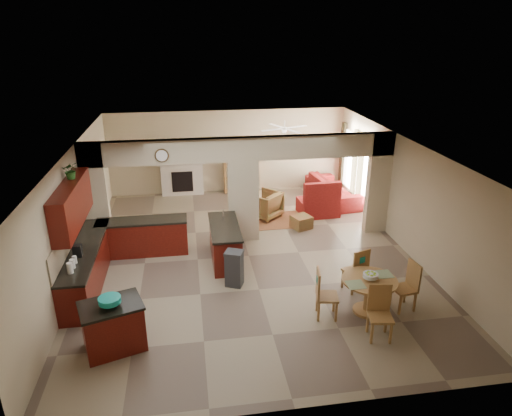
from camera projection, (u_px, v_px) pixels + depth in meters
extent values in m
plane|color=#82735A|center=(249.00, 256.00, 11.45)|extent=(10.00, 10.00, 0.00)
plane|color=white|center=(248.00, 147.00, 10.42)|extent=(10.00, 10.00, 0.00)
plane|color=tan|center=(228.00, 152.00, 15.52)|extent=(8.00, 0.00, 8.00)
plane|color=tan|center=(298.00, 332.00, 6.34)|extent=(8.00, 0.00, 8.00)
plane|color=tan|center=(75.00, 214.00, 10.36)|extent=(0.00, 10.00, 10.00)
plane|color=tan|center=(405.00, 195.00, 11.50)|extent=(0.00, 10.00, 10.00)
cube|color=tan|center=(96.00, 198.00, 11.32)|extent=(0.60, 0.25, 2.80)
cube|color=tan|center=(243.00, 201.00, 11.96)|extent=(0.80, 0.25, 2.20)
cube|color=tan|center=(378.00, 183.00, 12.38)|extent=(0.60, 0.25, 2.80)
cube|color=tan|center=(243.00, 149.00, 11.45)|extent=(8.00, 0.25, 0.60)
cube|color=#3B0B06|center=(88.00, 267.00, 10.03)|extent=(0.60, 3.20, 0.86)
cube|color=black|center=(85.00, 249.00, 9.86)|extent=(0.62, 3.22, 0.05)
cube|color=tan|center=(69.00, 236.00, 9.70)|extent=(0.02, 3.20, 0.55)
cube|color=#3B0B06|center=(143.00, 237.00, 11.44)|extent=(2.20, 0.60, 0.86)
cube|color=black|center=(142.00, 221.00, 11.28)|extent=(2.22, 0.62, 0.05)
cube|color=#3B0B06|center=(72.00, 204.00, 9.46)|extent=(0.35, 2.40, 0.90)
cube|color=#3B0B06|center=(225.00, 244.00, 11.11)|extent=(0.65, 1.80, 0.86)
cube|color=black|center=(225.00, 227.00, 10.95)|extent=(0.70, 1.85, 0.05)
cube|color=silver|center=(228.00, 260.00, 10.34)|extent=(0.58, 0.04, 0.70)
cylinder|color=#4E371A|center=(162.00, 156.00, 11.04)|extent=(0.34, 0.03, 0.34)
cube|color=#9A5638|center=(279.00, 220.00, 13.55)|extent=(1.60, 1.30, 0.01)
cube|color=beige|center=(182.00, 179.00, 15.46)|extent=(1.40, 0.28, 1.10)
cube|color=black|center=(182.00, 182.00, 15.35)|extent=(0.70, 0.04, 0.70)
cube|color=beige|center=(181.00, 162.00, 15.22)|extent=(1.60, 0.35, 0.10)
cube|color=brown|center=(239.00, 167.00, 15.59)|extent=(1.00, 0.32, 1.80)
cube|color=white|center=(369.00, 175.00, 13.69)|extent=(0.02, 0.90, 1.90)
cube|color=white|center=(349.00, 160.00, 15.25)|extent=(0.02, 0.90, 1.90)
cube|color=white|center=(358.00, 172.00, 14.52)|extent=(0.02, 0.70, 2.10)
cube|color=#3C2018|center=(375.00, 182.00, 13.13)|extent=(0.10, 0.28, 2.30)
cube|color=#3C2018|center=(360.00, 170.00, 14.23)|extent=(0.10, 0.28, 2.30)
cube|color=#3C2018|center=(355.00, 165.00, 14.69)|extent=(0.10, 0.28, 2.30)
cube|color=#3C2018|center=(342.00, 156.00, 15.79)|extent=(0.10, 0.28, 2.30)
cylinder|color=white|center=(284.00, 128.00, 13.47)|extent=(1.00, 1.00, 0.10)
cube|color=#3B0B06|center=(113.00, 328.00, 8.01)|extent=(1.16, 0.97, 0.86)
cube|color=black|center=(110.00, 306.00, 7.85)|extent=(1.23, 1.03, 0.05)
cylinder|color=teal|center=(110.00, 302.00, 7.75)|extent=(0.38, 0.38, 0.18)
cube|color=#2B2B2D|center=(234.00, 270.00, 10.02)|extent=(0.45, 0.42, 0.76)
cylinder|color=brown|center=(370.00, 280.00, 8.94)|extent=(1.09, 1.09, 0.04)
cylinder|color=brown|center=(368.00, 296.00, 9.07)|extent=(0.16, 0.16, 0.70)
cylinder|color=brown|center=(367.00, 310.00, 9.20)|extent=(0.56, 0.56, 0.06)
cylinder|color=#89B426|center=(370.00, 276.00, 8.89)|extent=(0.30, 0.30, 0.16)
imported|color=maroon|center=(333.00, 189.00, 15.02)|extent=(2.64, 1.28, 0.74)
cube|color=maroon|center=(318.00, 207.00, 13.94)|extent=(1.19, 0.99, 0.45)
imported|color=maroon|center=(265.00, 205.00, 13.67)|extent=(1.20, 1.20, 0.79)
cube|color=maroon|center=(301.00, 222.00, 12.99)|extent=(0.64, 0.64, 0.36)
imported|color=#144C16|center=(71.00, 170.00, 9.55)|extent=(0.39, 0.35, 0.37)
cube|color=brown|center=(354.00, 271.00, 9.83)|extent=(0.53, 0.53, 0.05)
cube|color=brown|center=(355.00, 275.00, 10.13)|extent=(0.04, 0.04, 0.44)
cube|color=brown|center=(343.00, 279.00, 9.98)|extent=(0.04, 0.04, 0.44)
cube|color=brown|center=(365.00, 282.00, 9.85)|extent=(0.04, 0.04, 0.44)
cube|color=brown|center=(352.00, 286.00, 9.70)|extent=(0.04, 0.04, 0.44)
cube|color=brown|center=(361.00, 263.00, 9.56)|extent=(0.41, 0.17, 0.55)
cube|color=teal|center=(362.00, 260.00, 9.51)|extent=(0.14, 0.05, 0.14)
cube|color=brown|center=(404.00, 289.00, 9.15)|extent=(0.48, 0.48, 0.05)
cube|color=brown|center=(390.00, 296.00, 9.34)|extent=(0.04, 0.04, 0.44)
cube|color=brown|center=(400.00, 305.00, 9.04)|extent=(0.04, 0.04, 0.44)
cube|color=brown|center=(405.00, 293.00, 9.44)|extent=(0.04, 0.04, 0.44)
cube|color=brown|center=(415.00, 302.00, 9.13)|extent=(0.04, 0.04, 0.44)
cube|color=brown|center=(414.00, 275.00, 9.10)|extent=(0.10, 0.42, 0.55)
cube|color=teal|center=(415.00, 271.00, 9.08)|extent=(0.03, 0.14, 0.14)
cube|color=brown|center=(380.00, 317.00, 8.27)|extent=(0.48, 0.48, 0.05)
cube|color=brown|center=(372.00, 333.00, 8.20)|extent=(0.04, 0.04, 0.44)
cube|color=brown|center=(391.00, 333.00, 8.20)|extent=(0.04, 0.04, 0.44)
cube|color=brown|center=(368.00, 322.00, 8.52)|extent=(0.04, 0.04, 0.44)
cube|color=brown|center=(386.00, 322.00, 8.51)|extent=(0.04, 0.04, 0.44)
cube|color=brown|center=(379.00, 297.00, 8.34)|extent=(0.42, 0.11, 0.55)
cube|color=teal|center=(379.00, 293.00, 8.33)|extent=(0.14, 0.03, 0.14)
cube|color=brown|center=(327.00, 297.00, 8.90)|extent=(0.49, 0.49, 0.05)
cube|color=brown|center=(336.00, 312.00, 8.82)|extent=(0.04, 0.04, 0.44)
cube|color=brown|center=(334.00, 302.00, 9.14)|extent=(0.04, 0.04, 0.44)
cube|color=brown|center=(319.00, 311.00, 8.83)|extent=(0.04, 0.04, 0.44)
cube|color=brown|center=(317.00, 302.00, 9.14)|extent=(0.04, 0.04, 0.44)
cube|color=brown|center=(318.00, 283.00, 8.79)|extent=(0.12, 0.42, 0.55)
cube|color=teal|center=(317.00, 280.00, 8.77)|extent=(0.04, 0.14, 0.14)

